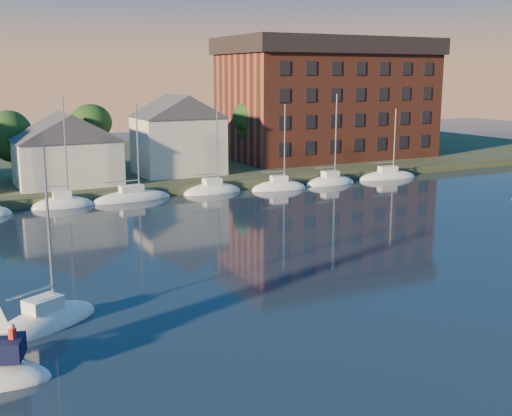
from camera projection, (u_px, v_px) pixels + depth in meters
ground at (505, 410)px, 25.81m from camera, size 260.00×260.00×0.00m
shoreline_land at (87, 169)px, 91.15m from camera, size 160.00×50.00×2.00m
wooden_dock at (133, 196)px, 71.11m from camera, size 120.00×3.00×1.00m
clubhouse_centre at (66, 148)px, 71.74m from camera, size 11.55×8.40×8.08m
clubhouse_east at (178, 134)px, 79.55m from camera, size 10.50×8.40×9.80m
condo_block at (328, 98)px, 95.55m from camera, size 31.00×17.00×17.40m
tree_line at (121, 124)px, 80.11m from camera, size 93.40×5.40×8.90m
moored_fleet at (104, 203)px, 66.70m from camera, size 79.50×2.40×12.05m
drifting_sailboat_left at (45, 325)px, 34.29m from camera, size 6.97×5.16×10.71m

